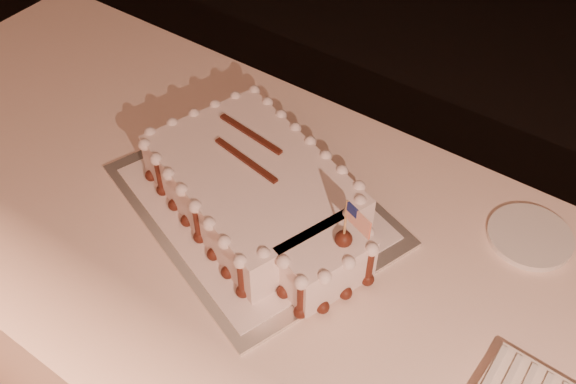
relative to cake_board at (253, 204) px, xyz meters
The scene contains 4 objects.
cake_board is the anchor object (origin of this frame).
doily 0.01m from the cake_board, ahead, with size 0.46×0.35×0.00m, color white.
sheet_cake 0.06m from the cake_board, 19.28° to the right, with size 0.51×0.38×0.19m.
side_plate 0.51m from the cake_board, 26.13° to the left, with size 0.15×0.15×0.01m, color silver.
Camera 1 is at (0.25, 0.02, 1.65)m, focal length 40.00 mm.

